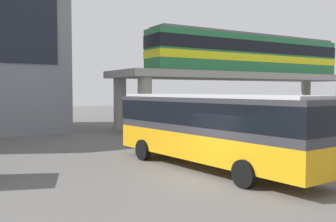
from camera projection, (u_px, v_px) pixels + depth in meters
name	position (u px, v px, depth m)	size (l,w,h in m)	color
ground_plane	(112.00, 147.00, 22.94)	(120.00, 120.00, 0.00)	#605E5B
elevated_platform	(243.00, 81.00, 37.33)	(26.59, 6.34, 5.06)	#9E9B93
train	(250.00, 54.00, 37.65)	(22.32, 2.96, 3.84)	#26723F
bus_main	(211.00, 123.00, 16.34)	(3.50, 11.22, 3.22)	orange
bicycle_green	(259.00, 128.00, 30.87)	(1.76, 0.43, 1.04)	black
bicycle_red	(278.00, 124.00, 34.59)	(1.68, 0.73, 1.04)	black
bicycle_blue	(223.00, 130.00, 28.98)	(1.70, 0.67, 1.04)	black
pedestrian_at_kerb	(162.00, 131.00, 23.84)	(0.48, 0.45, 1.83)	maroon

